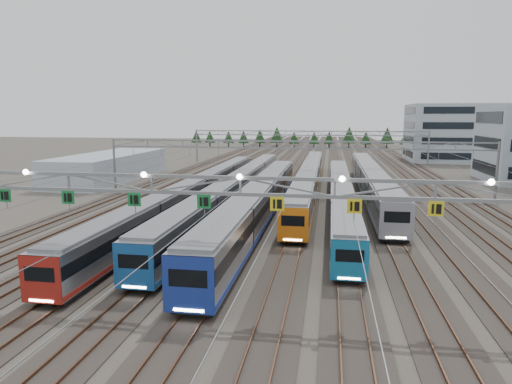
# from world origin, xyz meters

# --- Properties ---
(ground) EXTENTS (400.00, 400.00, 0.00)m
(ground) POSITION_xyz_m (0.00, 0.00, 0.00)
(ground) COLOR #47423A
(ground) RESTS_ON ground
(track_bed) EXTENTS (54.00, 260.00, 5.42)m
(track_bed) POSITION_xyz_m (0.00, 100.00, 1.49)
(track_bed) COLOR #2D2823
(track_bed) RESTS_ON ground
(train_a) EXTENTS (2.63, 64.37, 3.42)m
(train_a) POSITION_xyz_m (-11.25, 28.55, 1.96)
(train_a) COLOR black
(train_a) RESTS_ON ground
(train_b) EXTENTS (2.73, 65.79, 3.55)m
(train_b) POSITION_xyz_m (-6.75, 32.13, 2.03)
(train_b) COLOR black
(train_b) RESTS_ON ground
(train_c) EXTENTS (3.00, 52.02, 3.91)m
(train_c) POSITION_xyz_m (-2.25, 22.32, 2.21)
(train_c) COLOR black
(train_c) RESTS_ON ground
(train_d) EXTENTS (2.77, 61.31, 3.60)m
(train_d) POSITION_xyz_m (2.25, 42.57, 2.05)
(train_d) COLOR black
(train_d) RESTS_ON ground
(train_e) EXTENTS (2.56, 53.14, 3.33)m
(train_e) POSITION_xyz_m (6.75, 29.64, 1.91)
(train_e) COLOR black
(train_e) RESTS_ON ground
(train_f) EXTENTS (3.02, 52.81, 3.94)m
(train_f) POSITION_xyz_m (11.25, 40.35, 2.22)
(train_f) COLOR black
(train_f) RESTS_ON ground
(gantry_near) EXTENTS (56.36, 0.61, 8.08)m
(gantry_near) POSITION_xyz_m (-0.05, -0.12, 7.09)
(gantry_near) COLOR gray
(gantry_near) RESTS_ON ground
(gantry_mid) EXTENTS (56.36, 0.36, 8.00)m
(gantry_mid) POSITION_xyz_m (0.00, 40.00, 6.39)
(gantry_mid) COLOR gray
(gantry_mid) RESTS_ON ground
(gantry_far) EXTENTS (56.36, 0.36, 8.00)m
(gantry_far) POSITION_xyz_m (0.00, 85.00, 6.39)
(gantry_far) COLOR gray
(gantry_far) RESTS_ON ground
(depot_bldg_north) EXTENTS (22.00, 18.00, 14.36)m
(depot_bldg_north) POSITION_xyz_m (36.22, 96.56, 7.18)
(depot_bldg_north) COLOR #A8BAC8
(depot_bldg_north) RESTS_ON ground
(west_shed) EXTENTS (10.00, 30.00, 4.65)m
(west_shed) POSITION_xyz_m (-34.19, 50.46, 2.33)
(west_shed) COLOR #A8BAC8
(west_shed) RESTS_ON ground
(treeline) EXTENTS (106.40, 5.60, 7.02)m
(treeline) POSITION_xyz_m (5.40, 141.09, 4.23)
(treeline) COLOR #332114
(treeline) RESTS_ON ground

